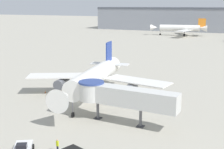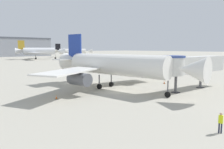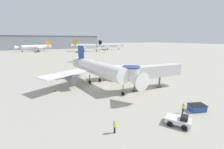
# 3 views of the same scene
# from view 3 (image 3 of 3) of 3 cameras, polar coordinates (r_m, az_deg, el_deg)

# --- Properties ---
(ground_plane) EXTENTS (800.00, 800.00, 0.00)m
(ground_plane) POSITION_cam_3_polar(r_m,az_deg,el_deg) (38.91, -6.09, -4.95)
(ground_plane) COLOR #A8A393
(main_airplane) EXTENTS (29.83, 29.75, 10.12)m
(main_airplane) POSITION_cam_3_polar(r_m,az_deg,el_deg) (40.62, -5.41, 2.09)
(main_airplane) COLOR white
(main_airplane) RESTS_ON ground_plane
(jet_bridge) EXTENTS (16.52, 4.24, 6.12)m
(jet_bridge) POSITION_cam_3_polar(r_m,az_deg,el_deg) (37.48, 13.71, 1.08)
(jet_bridge) COLOR silver
(jet_bridge) RESTS_ON ground_plane
(pushback_tug_white) EXTENTS (3.55, 3.99, 1.62)m
(pushback_tug_white) POSITION_cam_3_polar(r_m,az_deg,el_deg) (24.62, 24.12, -15.60)
(pushback_tug_white) COLOR silver
(pushback_tug_white) RESTS_ON ground_plane
(service_container_blue) EXTENTS (3.20, 2.66, 1.16)m
(service_container_blue) POSITION_cam_3_polar(r_m,az_deg,el_deg) (30.42, 29.62, -10.89)
(service_container_blue) COLOR #234C9E
(service_container_blue) RESTS_ON ground_plane
(traffic_cone_starboard_wing) EXTENTS (0.39, 0.39, 0.65)m
(traffic_cone_starboard_wing) POSITION_cam_3_polar(r_m,az_deg,el_deg) (45.03, 10.01, -2.12)
(traffic_cone_starboard_wing) COLOR black
(traffic_cone_starboard_wing) RESTS_ON ground_plane
(traffic_cone_port_wing) EXTENTS (0.37, 0.37, 0.61)m
(traffic_cone_port_wing) POSITION_cam_3_polar(r_m,az_deg,el_deg) (38.51, -20.85, -5.52)
(traffic_cone_port_wing) COLOR black
(traffic_cone_port_wing) RESTS_ON ground_plane
(ground_crew_marshaller) EXTENTS (0.28, 0.39, 1.83)m
(ground_crew_marshaller) POSITION_cam_3_polar(r_m,az_deg,el_deg) (20.82, 1.00, -18.91)
(ground_crew_marshaller) COLOR #1E2338
(ground_crew_marshaller) RESTS_ON ground_plane
(ground_crew_wing_walker) EXTENTS (0.37, 0.27, 1.74)m
(ground_crew_wing_walker) POSITION_cam_3_polar(r_m,az_deg,el_deg) (28.35, 25.52, -11.23)
(ground_crew_wing_walker) COLOR #1E2338
(ground_crew_wing_walker) RESTS_ON ground_plane
(background_jet_black_tail) EXTENTS (29.19, 30.65, 10.57)m
(background_jet_black_tail) POSITION_cam_3_polar(r_m,az_deg,el_deg) (181.30, -1.07, 10.99)
(background_jet_black_tail) COLOR white
(background_jet_black_tail) RESTS_ON ground_plane
(background_jet_gold_tail) EXTENTS (29.65, 31.46, 12.00)m
(background_jet_gold_tail) POSITION_cam_3_polar(r_m,az_deg,el_deg) (153.72, -9.95, 10.59)
(background_jet_gold_tail) COLOR silver
(background_jet_gold_tail) RESTS_ON ground_plane
(background_jet_orange_tail) EXTENTS (33.09, 36.32, 10.30)m
(background_jet_orange_tail) POSITION_cam_3_polar(r_m,az_deg,el_deg) (171.44, -27.09, 9.38)
(background_jet_orange_tail) COLOR white
(background_jet_orange_tail) RESTS_ON ground_plane
(terminal_building) EXTENTS (146.97, 23.33, 16.25)m
(terminal_building) POSITION_cam_3_polar(r_m,az_deg,el_deg) (209.60, -26.14, 10.94)
(terminal_building) COLOR gray
(terminal_building) RESTS_ON ground_plane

